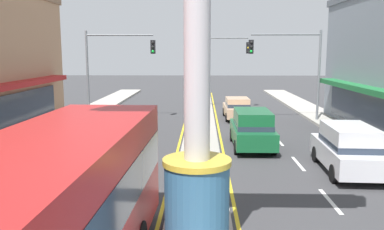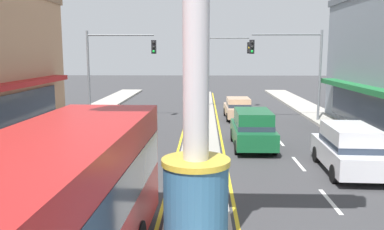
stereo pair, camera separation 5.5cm
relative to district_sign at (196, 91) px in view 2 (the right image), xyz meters
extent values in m
cube|color=#A39E93|center=(0.00, 13.10, -3.88)|extent=(1.86, 52.00, 0.14)
cube|color=#ADA89E|center=(-8.77, 11.10, -3.86)|extent=(2.48, 60.00, 0.18)
cube|color=#ADA89E|center=(8.77, 11.10, -3.86)|extent=(2.48, 60.00, 0.18)
cube|color=silver|center=(-4.23, 4.30, -3.95)|extent=(0.14, 2.20, 0.01)
cube|color=silver|center=(-4.23, 8.70, -3.95)|extent=(0.14, 2.20, 0.01)
cube|color=silver|center=(-4.23, 13.10, -3.95)|extent=(0.14, 2.20, 0.01)
cube|color=silver|center=(-4.23, 17.50, -3.95)|extent=(0.14, 2.20, 0.01)
cube|color=silver|center=(-4.23, 21.90, -3.95)|extent=(0.14, 2.20, 0.01)
cube|color=silver|center=(-4.23, 26.30, -3.95)|extent=(0.14, 2.20, 0.01)
cube|color=silver|center=(4.23, 4.30, -3.95)|extent=(0.14, 2.20, 0.01)
cube|color=silver|center=(4.23, 8.70, -3.95)|extent=(0.14, 2.20, 0.01)
cube|color=silver|center=(4.23, 13.10, -3.95)|extent=(0.14, 2.20, 0.01)
cube|color=silver|center=(4.23, 17.50, -3.95)|extent=(0.14, 2.20, 0.01)
cube|color=silver|center=(4.23, 21.90, -3.95)|extent=(0.14, 2.20, 0.01)
cube|color=silver|center=(4.23, 26.30, -3.95)|extent=(0.14, 2.20, 0.01)
cube|color=yellow|center=(-1.11, 13.10, -3.95)|extent=(0.12, 52.00, 0.01)
cube|color=yellow|center=(1.11, 13.10, -3.95)|extent=(0.12, 52.00, 0.01)
cylinder|color=#33668C|center=(0.00, 0.00, -2.68)|extent=(1.38, 1.38, 2.27)
cylinder|color=gold|center=(0.00, 0.00, -1.49)|extent=(1.45, 1.45, 0.12)
cylinder|color=#B7B7BC|center=(0.00, 0.00, 0.66)|extent=(0.54, 0.54, 4.40)
cylinder|color=slate|center=(-7.93, 19.72, -0.85)|extent=(0.16, 0.16, 6.20)
cylinder|color=slate|center=(-5.62, 19.72, 1.95)|extent=(4.62, 0.12, 0.12)
cube|color=black|center=(-3.31, 19.56, 1.14)|extent=(0.32, 0.24, 0.92)
sphere|color=black|center=(-3.31, 19.42, 1.44)|extent=(0.17, 0.17, 0.17)
sphere|color=black|center=(-3.31, 19.42, 1.14)|extent=(0.17, 0.17, 0.17)
sphere|color=#19D83F|center=(-3.31, 19.42, 0.84)|extent=(0.17, 0.17, 0.17)
cylinder|color=slate|center=(7.93, 19.19, -0.85)|extent=(0.16, 0.16, 6.20)
cylinder|color=slate|center=(5.62, 19.19, 1.95)|extent=(4.62, 0.12, 0.12)
cube|color=black|center=(3.31, 19.03, 1.14)|extent=(0.32, 0.24, 0.92)
sphere|color=black|center=(3.31, 18.89, 1.44)|extent=(0.17, 0.17, 0.17)
sphere|color=black|center=(3.31, 18.89, 1.14)|extent=(0.17, 0.17, 0.17)
sphere|color=#19D83F|center=(3.31, 18.89, 0.84)|extent=(0.17, 0.17, 0.17)
cylinder|color=slate|center=(-0.15, 25.41, -0.85)|extent=(0.16, 0.16, 6.20)
cylinder|color=slate|center=(1.83, 25.41, 1.95)|extent=(3.96, 0.12, 0.12)
cube|color=black|center=(3.81, 25.25, 1.14)|extent=(0.32, 0.24, 0.92)
sphere|color=black|center=(3.81, 25.11, 1.44)|extent=(0.17, 0.17, 0.17)
sphere|color=yellow|center=(3.81, 25.11, 1.14)|extent=(0.17, 0.17, 0.17)
sphere|color=black|center=(3.81, 25.11, 0.84)|extent=(0.17, 0.17, 0.17)
cube|color=#283342|center=(-2.58, -2.53, -1.84)|extent=(2.85, 11.05, 0.90)
cube|color=#14562D|center=(2.58, 11.63, -3.25)|extent=(1.90, 4.60, 0.80)
cube|color=#14562D|center=(2.58, 11.44, -2.45)|extent=(1.67, 2.85, 0.80)
cube|color=#283342|center=(2.58, 11.44, -2.73)|extent=(1.71, 2.88, 0.24)
cylinder|color=black|center=(1.70, 13.05, -3.61)|extent=(0.22, 0.68, 0.68)
cylinder|color=black|center=(3.45, 13.05, -3.61)|extent=(0.22, 0.68, 0.68)
cylinder|color=black|center=(1.70, 10.20, -3.61)|extent=(0.22, 0.68, 0.68)
cylinder|color=black|center=(3.45, 10.20, -3.61)|extent=(0.22, 0.68, 0.68)
cube|color=black|center=(-5.88, 6.98, -3.35)|extent=(1.84, 4.33, 0.66)
cube|color=black|center=(-5.88, 7.16, -2.72)|extent=(1.59, 2.18, 0.60)
cube|color=#283342|center=(-5.88, 7.16, -2.90)|extent=(1.63, 2.20, 0.24)
cylinder|color=black|center=(-5.04, 5.67, -3.64)|extent=(0.23, 0.62, 0.62)
cylinder|color=black|center=(-6.66, 5.63, -3.64)|extent=(0.23, 0.62, 0.62)
cylinder|color=black|center=(-5.09, 8.33, -3.64)|extent=(0.23, 0.62, 0.62)
cylinder|color=black|center=(-6.71, 8.30, -3.64)|extent=(0.23, 0.62, 0.62)
cube|color=silver|center=(5.88, 7.56, -3.25)|extent=(2.10, 4.68, 0.80)
cube|color=silver|center=(5.87, 7.37, -2.45)|extent=(1.80, 2.92, 0.80)
cube|color=#283342|center=(5.87, 7.37, -2.73)|extent=(1.84, 2.95, 0.24)
cylinder|color=black|center=(5.07, 9.02, -3.61)|extent=(0.25, 0.69, 0.68)
cylinder|color=black|center=(6.81, 8.94, -3.61)|extent=(0.25, 0.69, 0.68)
cylinder|color=black|center=(4.94, 6.17, -3.61)|extent=(0.25, 0.69, 0.68)
cylinder|color=black|center=(6.69, 6.09, -3.61)|extent=(0.25, 0.69, 0.68)
cube|color=tan|center=(2.58, 20.46, -3.35)|extent=(1.85, 4.34, 0.66)
cube|color=tan|center=(2.58, 20.29, -2.72)|extent=(1.59, 2.18, 0.60)
cube|color=#283342|center=(2.58, 20.29, -2.90)|extent=(1.63, 2.20, 0.24)
cylinder|color=black|center=(1.74, 21.78, -3.64)|extent=(0.23, 0.62, 0.62)
cylinder|color=black|center=(3.36, 21.81, -3.64)|extent=(0.23, 0.62, 0.62)
cylinder|color=black|center=(1.80, 19.11, -3.64)|extent=(0.23, 0.62, 0.62)
cylinder|color=black|center=(3.42, 19.15, -3.64)|extent=(0.23, 0.62, 0.62)
camera|label=1|loc=(0.12, -8.14, 0.78)|focal=37.57mm
camera|label=2|loc=(0.18, -8.14, 0.78)|focal=37.57mm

